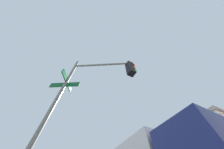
# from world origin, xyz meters

# --- Properties ---
(traffic_signal_near) EXTENTS (1.87, 2.93, 5.72)m
(traffic_signal_near) POSITION_xyz_m (-6.74, -6.42, 4.02)
(traffic_signal_near) COLOR slate
(traffic_signal_near) RESTS_ON ground_plane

